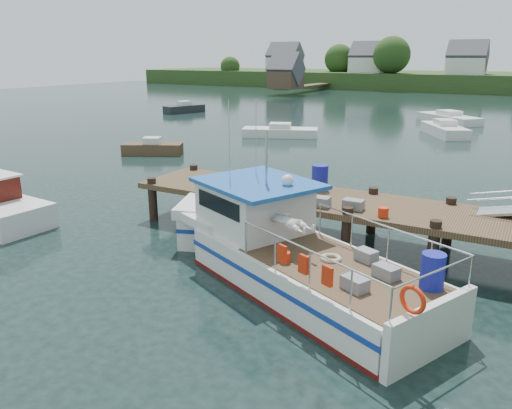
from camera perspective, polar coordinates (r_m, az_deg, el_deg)
The scene contains 8 objects.
ground_plane at distance 17.28m, azimuth 5.34°, elevation -3.35°, with size 160.00×160.00×0.00m, color black.
far_shore at distance 97.54m, azimuth 26.15°, elevation 12.80°, with size 140.00×42.55×9.22m.
lobster_boat at distance 13.60m, azimuth 2.85°, elevation -5.06°, with size 9.51×6.07×4.76m.
moored_rowboat at distance 31.76m, azimuth -11.74°, elevation 6.35°, with size 3.80×2.78×1.06m.
moored_a at distance 38.00m, azimuth 2.78°, elevation 8.31°, with size 5.88×3.88×1.03m.
moored_b at distance 41.22m, azimuth 20.72°, elevation 8.02°, with size 4.42×5.74×1.22m.
moored_d at distance 49.38m, azimuth 21.15°, elevation 9.19°, with size 6.31×5.95×1.10m.
moored_e at distance 54.93m, azimuth -8.20°, elevation 10.83°, with size 2.88×4.69×1.23m.
Camera 1 is at (6.51, -14.88, 5.90)m, focal length 35.00 mm.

